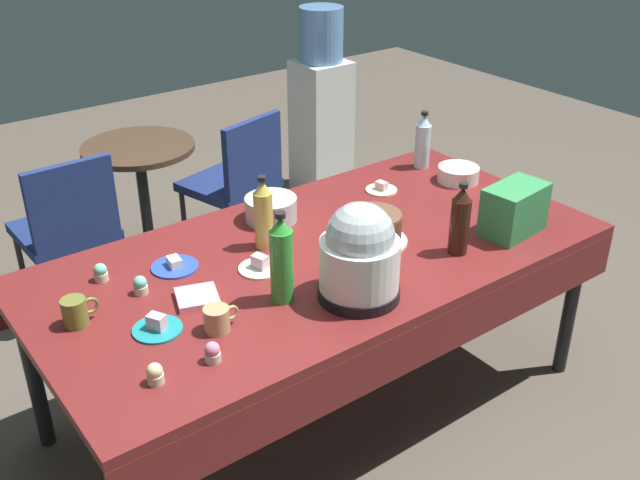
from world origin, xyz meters
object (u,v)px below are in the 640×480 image
object	(u,v)px
cupcake_lemon	(101,273)
cupcake_berry	(155,374)
maroon_chair_right	(238,177)
soda_bottle_cola	(460,221)
slow_cooker	(360,255)
ceramic_snack_bowl	(458,174)
water_cooler	(321,108)
soda_bottle_lime_soda	(281,260)
soda_bottle_ginger_ale	(263,215)
soda_bottle_water	(423,142)
soda_carton	(514,209)
round_cafe_table	(142,183)
dessert_plate_white	(260,266)
glass_salad_bowl	(271,209)
dessert_plate_cobalt	(175,265)
cupcake_mint	(140,285)
potluck_table	(320,265)
cupcake_cocoa	(212,352)
coffee_mug_tan	(217,319)
dessert_plate_cream	(381,189)
coffee_mug_olive	(76,312)
dessert_plate_teal	(157,327)
frosted_layer_cake	(373,228)

from	to	relation	value
cupcake_lemon	cupcake_berry	xyz separation A→B (m)	(-0.10, -0.64, 0.00)
maroon_chair_right	soda_bottle_cola	bearing A→B (deg)	-90.01
slow_cooker	ceramic_snack_bowl	size ratio (longest dim) A/B	1.86
soda_bottle_cola	water_cooler	world-z (taller)	water_cooler
soda_bottle_lime_soda	water_cooler	bearing A→B (deg)	50.17
ceramic_snack_bowl	soda_bottle_ginger_ale	distance (m)	1.07
soda_bottle_water	soda_carton	size ratio (longest dim) A/B	1.07
round_cafe_table	dessert_plate_white	bearing A→B (deg)	-97.73
glass_salad_bowl	cupcake_berry	distance (m)	1.09
slow_cooker	water_cooler	distance (m)	2.57
soda_bottle_ginger_ale	round_cafe_table	xyz separation A→B (m)	(0.10, 1.39, -0.39)
soda_bottle_cola	maroon_chair_right	distance (m)	1.69
soda_bottle_water	round_cafe_table	distance (m)	1.55
dessert_plate_cobalt	round_cafe_table	size ratio (longest dim) A/B	0.24
dessert_plate_cobalt	cupcake_mint	world-z (taller)	cupcake_mint
soda_bottle_ginger_ale	cupcake_mint	bearing A→B (deg)	-176.91
dessert_plate_white	soda_bottle_ginger_ale	size ratio (longest dim) A/B	0.54
cupcake_mint	soda_bottle_ginger_ale	distance (m)	0.54
potluck_table	cupcake_mint	bearing A→B (deg)	168.78
round_cafe_table	water_cooler	size ratio (longest dim) A/B	0.58
dessert_plate_white	cupcake_cocoa	bearing A→B (deg)	-137.52
dessert_plate_white	coffee_mug_tan	size ratio (longest dim) A/B	1.31
cupcake_cocoa	soda_bottle_ginger_ale	world-z (taller)	soda_bottle_ginger_ale
soda_carton	maroon_chair_right	xyz separation A→B (m)	(-0.30, 1.66, -0.36)
dessert_plate_cream	soda_carton	bearing A→B (deg)	-75.49
coffee_mug_tan	soda_bottle_cola	bearing A→B (deg)	-5.71
glass_salad_bowl	coffee_mug_olive	distance (m)	0.96
water_cooler	dessert_plate_cobalt	bearing A→B (deg)	-139.82
cupcake_berry	potluck_table	bearing A→B (deg)	21.87
dessert_plate_teal	maroon_chair_right	world-z (taller)	maroon_chair_right
dessert_plate_cream	dessert_plate_white	xyz separation A→B (m)	(-0.81, -0.26, 0.00)
dessert_plate_teal	soda_bottle_ginger_ale	bearing A→B (deg)	24.57
dessert_plate_cream	soda_bottle_water	bearing A→B (deg)	16.02
cupcake_mint	cupcake_cocoa	xyz separation A→B (m)	(0.01, -0.49, 0.00)
frosted_layer_cake	cupcake_cocoa	distance (m)	0.92
glass_salad_bowl	round_cafe_table	bearing A→B (deg)	92.36
coffee_mug_tan	coffee_mug_olive	xyz separation A→B (m)	(-0.35, 0.30, 0.01)
dessert_plate_teal	cupcake_lemon	distance (m)	0.40
dessert_plate_cobalt	coffee_mug_tan	xyz separation A→B (m)	(-0.07, -0.44, 0.03)
cupcake_cocoa	water_cooler	distance (m)	2.94
potluck_table	cupcake_mint	distance (m)	0.70
cupcake_lemon	round_cafe_table	bearing A→B (deg)	60.61
dessert_plate_teal	dessert_plate_cream	bearing A→B (deg)	16.74
potluck_table	soda_bottle_lime_soda	bearing A→B (deg)	-147.71
potluck_table	coffee_mug_olive	distance (m)	0.93
dessert_plate_teal	soda_bottle_cola	bearing A→B (deg)	-10.55
dessert_plate_cobalt	soda_bottle_cola	world-z (taller)	soda_bottle_cola
maroon_chair_right	soda_bottle_water	bearing A→B (deg)	-63.26
dessert_plate_cobalt	soda_carton	xyz separation A→B (m)	(1.22, -0.55, 0.09)
dessert_plate_cream	soda_bottle_ginger_ale	size ratio (longest dim) A/B	0.48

